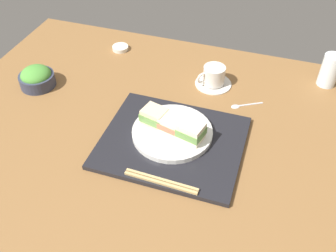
{
  "coord_description": "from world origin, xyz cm",
  "views": [
    {
      "loc": [
        26.68,
        -78.62,
        78.14
      ],
      "look_at": [
        2.11,
        -3.86,
        5.0
      ],
      "focal_mm": 40.9,
      "sensor_mm": 36.0,
      "label": 1
    }
  ],
  "objects_px": {
    "small_sauce_dish": "(120,48)",
    "salad_bowl": "(37,78)",
    "sandwich_plate": "(172,132)",
    "teaspoon": "(240,105)",
    "sandwich_near": "(155,116)",
    "sandwich_far": "(191,131)",
    "chopsticks_pair": "(161,181)",
    "sandwich_middle": "(172,124)",
    "coffee_cup": "(214,77)",
    "drinking_glass": "(330,70)"
  },
  "relations": [
    {
      "from": "small_sauce_dish",
      "to": "salad_bowl",
      "type": "bearing_deg",
      "value": -120.39
    },
    {
      "from": "sandwich_plate",
      "to": "teaspoon",
      "type": "distance_m",
      "value": 0.26
    },
    {
      "from": "sandwich_near",
      "to": "salad_bowl",
      "type": "bearing_deg",
      "value": 169.26
    },
    {
      "from": "sandwich_near",
      "to": "sandwich_far",
      "type": "bearing_deg",
      "value": -14.43
    },
    {
      "from": "chopsticks_pair",
      "to": "teaspoon",
      "type": "distance_m",
      "value": 0.4
    },
    {
      "from": "sandwich_far",
      "to": "sandwich_middle",
      "type": "bearing_deg",
      "value": 165.57
    },
    {
      "from": "chopsticks_pair",
      "to": "coffee_cup",
      "type": "height_order",
      "value": "coffee_cup"
    },
    {
      "from": "sandwich_near",
      "to": "drinking_glass",
      "type": "height_order",
      "value": "drinking_glass"
    },
    {
      "from": "sandwich_near",
      "to": "salad_bowl",
      "type": "relative_size",
      "value": 0.71
    },
    {
      "from": "sandwich_plate",
      "to": "chopsticks_pair",
      "type": "distance_m",
      "value": 0.18
    },
    {
      "from": "sandwich_far",
      "to": "chopsticks_pair",
      "type": "distance_m",
      "value": 0.17
    },
    {
      "from": "coffee_cup",
      "to": "small_sauce_dish",
      "type": "height_order",
      "value": "coffee_cup"
    },
    {
      "from": "drinking_glass",
      "to": "small_sauce_dish",
      "type": "bearing_deg",
      "value": -178.75
    },
    {
      "from": "sandwich_middle",
      "to": "sandwich_near",
      "type": "bearing_deg",
      "value": 165.57
    },
    {
      "from": "sandwich_middle",
      "to": "sandwich_far",
      "type": "relative_size",
      "value": 0.97
    },
    {
      "from": "sandwich_middle",
      "to": "chopsticks_pair",
      "type": "xyz_separation_m",
      "value": [
        0.03,
        -0.18,
        -0.04
      ]
    },
    {
      "from": "sandwich_near",
      "to": "chopsticks_pair",
      "type": "distance_m",
      "value": 0.21
    },
    {
      "from": "sandwich_far",
      "to": "teaspoon",
      "type": "relative_size",
      "value": 0.83
    },
    {
      "from": "teaspoon",
      "to": "drinking_glass",
      "type": "bearing_deg",
      "value": 39.26
    },
    {
      "from": "salad_bowl",
      "to": "chopsticks_pair",
      "type": "relative_size",
      "value": 0.59
    },
    {
      "from": "sandwich_plate",
      "to": "sandwich_near",
      "type": "relative_size",
      "value": 2.78
    },
    {
      "from": "sandwich_far",
      "to": "coffee_cup",
      "type": "relative_size",
      "value": 0.66
    },
    {
      "from": "sandwich_far",
      "to": "teaspoon",
      "type": "xyz_separation_m",
      "value": [
        0.1,
        0.22,
        -0.05
      ]
    },
    {
      "from": "sandwich_middle",
      "to": "teaspoon",
      "type": "distance_m",
      "value": 0.27
    },
    {
      "from": "coffee_cup",
      "to": "sandwich_plate",
      "type": "bearing_deg",
      "value": -100.24
    },
    {
      "from": "sandwich_near",
      "to": "salad_bowl",
      "type": "height_order",
      "value": "sandwich_near"
    },
    {
      "from": "sandwich_middle",
      "to": "salad_bowl",
      "type": "xyz_separation_m",
      "value": [
        -0.51,
        0.1,
        -0.02
      ]
    },
    {
      "from": "salad_bowl",
      "to": "sandwich_plate",
      "type": "bearing_deg",
      "value": -11.18
    },
    {
      "from": "sandwich_near",
      "to": "teaspoon",
      "type": "bearing_deg",
      "value": 40.7
    },
    {
      "from": "sandwich_far",
      "to": "small_sauce_dish",
      "type": "xyz_separation_m",
      "value": [
        -0.39,
        0.41,
        -0.05
      ]
    },
    {
      "from": "sandwich_near",
      "to": "sandwich_far",
      "type": "xyz_separation_m",
      "value": [
        0.12,
        -0.03,
        0.0
      ]
    },
    {
      "from": "sandwich_far",
      "to": "drinking_glass",
      "type": "bearing_deg",
      "value": 50.11
    },
    {
      "from": "sandwich_middle",
      "to": "salad_bowl",
      "type": "relative_size",
      "value": 0.68
    },
    {
      "from": "teaspoon",
      "to": "coffee_cup",
      "type": "bearing_deg",
      "value": 141.93
    },
    {
      "from": "sandwich_plate",
      "to": "chopsticks_pair",
      "type": "height_order",
      "value": "sandwich_plate"
    },
    {
      "from": "teaspoon",
      "to": "salad_bowl",
      "type": "bearing_deg",
      "value": -171.16
    },
    {
      "from": "sandwich_plate",
      "to": "chopsticks_pair",
      "type": "xyz_separation_m",
      "value": [
        0.03,
        -0.18,
        -0.0
      ]
    },
    {
      "from": "sandwich_plate",
      "to": "chopsticks_pair",
      "type": "bearing_deg",
      "value": -81.46
    },
    {
      "from": "chopsticks_pair",
      "to": "drinking_glass",
      "type": "bearing_deg",
      "value": 56.5
    },
    {
      "from": "salad_bowl",
      "to": "coffee_cup",
      "type": "height_order",
      "value": "salad_bowl"
    },
    {
      "from": "coffee_cup",
      "to": "drinking_glass",
      "type": "bearing_deg",
      "value": 18.6
    },
    {
      "from": "coffee_cup",
      "to": "drinking_glass",
      "type": "distance_m",
      "value": 0.38
    },
    {
      "from": "sandwich_near",
      "to": "teaspoon",
      "type": "relative_size",
      "value": 0.85
    },
    {
      "from": "sandwich_near",
      "to": "small_sauce_dish",
      "type": "height_order",
      "value": "sandwich_near"
    },
    {
      "from": "sandwich_near",
      "to": "teaspoon",
      "type": "distance_m",
      "value": 0.29
    },
    {
      "from": "sandwich_plate",
      "to": "sandwich_far",
      "type": "relative_size",
      "value": 2.84
    },
    {
      "from": "sandwich_far",
      "to": "chopsticks_pair",
      "type": "relative_size",
      "value": 0.41
    },
    {
      "from": "sandwich_plate",
      "to": "drinking_glass",
      "type": "height_order",
      "value": "drinking_glass"
    },
    {
      "from": "sandwich_middle",
      "to": "small_sauce_dish",
      "type": "xyz_separation_m",
      "value": [
        -0.33,
        0.4,
        -0.05
      ]
    },
    {
      "from": "sandwich_middle",
      "to": "salad_bowl",
      "type": "bearing_deg",
      "value": 168.82
    }
  ]
}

